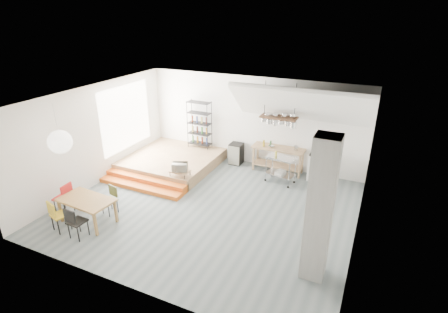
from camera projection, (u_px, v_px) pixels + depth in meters
The scene contains 26 objects.
floor at pixel (209, 207), 10.14m from camera, with size 8.00×8.00×0.00m, color #556062.
wall_back at pixel (253, 121), 12.43m from camera, with size 8.00×0.04×3.20m, color silver.
wall_left at pixel (95, 136), 11.05m from camera, with size 0.04×7.00×3.20m, color silver.
wall_right at pixel (363, 186), 7.97m from camera, with size 0.04×7.00×3.20m, color silver.
ceiling at pixel (206, 99), 8.88m from camera, with size 8.00×7.00×0.02m, color white.
slope_ceiling at pixel (301, 105), 10.86m from camera, with size 4.40×1.80×0.15m, color white.
window_pane at pixel (126, 117), 12.22m from camera, with size 0.02×2.50×2.20m, color white.
platform at pixel (172, 161), 12.70m from camera, with size 3.00×3.00×0.40m, color #8B6545.
step_lower at pixel (140, 187), 11.12m from camera, with size 3.00×0.35×0.13m, color #D65C19.
step_upper at pixel (146, 181), 11.39m from camera, with size 3.00×0.35×0.27m, color #D65C19.
concrete_column at pixel (320, 211), 6.99m from camera, with size 0.50×0.50×3.20m, color gray.
kitchen_counter at pixel (278, 155), 12.10m from camera, with size 1.80×0.60×0.91m.
stove at pixel (318, 166), 11.62m from camera, with size 0.60×0.60×1.18m.
pot_rack at pixel (279, 120), 11.37m from camera, with size 1.20×0.50×1.43m.
wire_shelving at pixel (199, 124), 13.06m from camera, with size 0.88×0.38×1.80m.
microwave_shelf at pixel (180, 171), 11.09m from camera, with size 0.60×0.40×0.16m.
paper_lantern at pixel (60, 142), 8.86m from camera, with size 0.60×0.60×0.60m, color white.
dining_table at pixel (86, 202), 9.22m from camera, with size 1.52×0.92×0.70m.
chair_mustard at pixel (57, 214), 8.87m from camera, with size 0.49×0.49×0.87m.
chair_black at pixel (74, 221), 8.58m from camera, with size 0.42×0.42×0.87m.
chair_olive at pixel (111, 197), 9.72m from camera, with size 0.43×0.43×0.80m.
chair_red at pixel (65, 196), 9.65m from camera, with size 0.46×0.46×0.92m.
rolling_cart at pixel (281, 166), 11.37m from camera, with size 0.99×0.68×0.90m.
mini_fridge at pixel (236, 154), 12.85m from camera, with size 0.46×0.46×0.78m, color black.
microwave at pixel (180, 167), 11.03m from camera, with size 0.48×0.33×0.27m, color beige.
bowl at pixel (271, 146), 12.03m from camera, with size 0.21×0.21×0.05m, color silver.
Camera 1 is at (4.07, -7.75, 5.35)m, focal length 28.00 mm.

